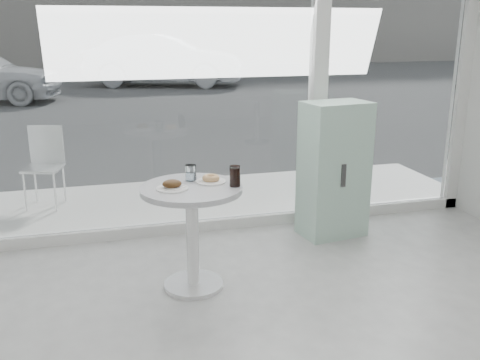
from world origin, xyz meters
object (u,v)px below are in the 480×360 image
object	(u,v)px
cola_glass	(235,177)
water_tumbler_a	(190,174)
mint_cabinet	(334,170)
patio_chair	(45,161)
water_tumbler_b	(192,173)
main_table	(192,216)
car_silver	(164,60)
plate_donut	(211,180)
plate_fritter	(173,185)

from	to	relation	value
cola_glass	water_tumbler_a	bearing A→B (deg)	141.70
mint_cabinet	patio_chair	size ratio (longest dim) A/B	1.49
mint_cabinet	cola_glass	xyz separation A→B (m)	(-1.12, -0.77, 0.23)
water_tumbler_b	cola_glass	xyz separation A→B (m)	(0.27, -0.23, 0.02)
main_table	cola_glass	bearing A→B (deg)	-14.22
car_silver	plate_donut	size ratio (longest dim) A/B	22.52
patio_chair	water_tumbler_a	xyz separation A→B (m)	(1.18, -1.97, 0.31)
plate_fritter	cola_glass	bearing A→B (deg)	-5.70
plate_fritter	water_tumbler_b	size ratio (longest dim) A/B	1.97
plate_fritter	car_silver	bearing A→B (deg)	82.95
main_table	mint_cabinet	world-z (taller)	mint_cabinet
car_silver	plate_fritter	bearing A→B (deg)	-169.18
main_table	patio_chair	distance (m)	2.41
mint_cabinet	water_tumbler_a	world-z (taller)	mint_cabinet
main_table	patio_chair	size ratio (longest dim) A/B	0.94
main_table	mint_cabinet	bearing A→B (deg)	26.34
patio_chair	water_tumbler_a	world-z (taller)	water_tumbler_a
plate_fritter	water_tumbler_a	distance (m)	0.24
cola_glass	patio_chair	bearing A→B (deg)	123.56
car_silver	plate_fritter	distance (m)	13.74
car_silver	cola_glass	world-z (taller)	car_silver
mint_cabinet	car_silver	world-z (taller)	car_silver
mint_cabinet	plate_fritter	bearing A→B (deg)	-163.36
patio_chair	water_tumbler_b	distance (m)	2.31
plate_fritter	main_table	bearing A→B (deg)	13.49
plate_fritter	water_tumbler_b	world-z (taller)	water_tumbler_b
plate_fritter	plate_donut	bearing A→B (deg)	18.37
mint_cabinet	cola_glass	world-z (taller)	mint_cabinet
plate_fritter	plate_donut	xyz separation A→B (m)	(0.29, 0.10, -0.01)
main_table	cola_glass	size ratio (longest dim) A/B	5.26
plate_donut	patio_chair	bearing A→B (deg)	122.58
car_silver	water_tumbler_a	distance (m)	13.55
car_silver	plate_fritter	xyz separation A→B (m)	(-1.69, -13.64, -0.00)
plate_donut	main_table	bearing A→B (deg)	-157.60
plate_donut	cola_glass	xyz separation A→B (m)	(0.14, -0.14, 0.05)
water_tumbler_a	water_tumbler_b	distance (m)	0.02
cola_glass	plate_fritter	bearing A→B (deg)	174.30
main_table	plate_fritter	size ratio (longest dim) A/B	3.48
plate_fritter	plate_donut	size ratio (longest dim) A/B	1.03
water_tumbler_b	patio_chair	bearing A→B (deg)	121.25
car_silver	plate_donut	bearing A→B (deg)	-168.02
water_tumbler_a	cola_glass	xyz separation A→B (m)	(0.28, -0.22, 0.02)
main_table	patio_chair	world-z (taller)	patio_chair
main_table	car_silver	size ratio (longest dim) A/B	0.16
main_table	plate_fritter	xyz separation A→B (m)	(-0.13, -0.03, 0.25)
patio_chair	plate_donut	distance (m)	2.45
patio_chair	plate_donut	xyz separation A→B (m)	(1.31, -2.05, 0.27)
car_silver	cola_glass	xyz separation A→B (m)	(-1.25, -13.68, 0.04)
main_table	cola_glass	world-z (taller)	cola_glass
main_table	plate_fritter	world-z (taller)	plate_fritter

